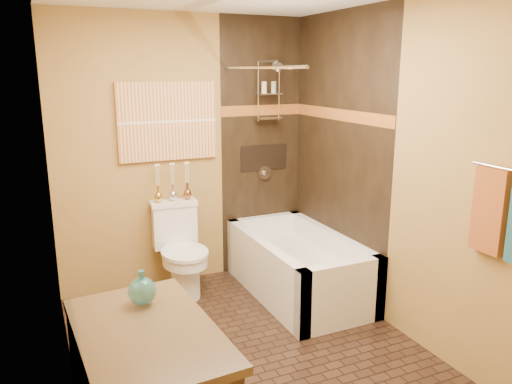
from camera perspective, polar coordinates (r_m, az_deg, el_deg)
floor at (r=3.81m, az=-0.55°, el=-17.96°), size 3.00×3.00×0.00m
wall_left at (r=3.06m, az=-21.65°, el=-1.46°), size 0.02×3.00×2.50m
wall_right at (r=3.95m, az=15.54°, el=2.31°), size 0.02×3.00×2.50m
wall_back at (r=4.71m, az=-8.03°, el=4.46°), size 2.40×0.02×2.50m
wall_front at (r=2.10m, az=16.38°, el=-7.80°), size 2.40×0.02×2.50m
alcove_tile_back at (r=4.97m, az=0.63°, el=5.08°), size 0.85×0.01×2.50m
alcove_tile_right at (r=4.53m, az=9.36°, el=4.06°), size 0.01×1.50×2.50m
mosaic_band_back at (r=4.92m, az=0.69°, el=9.33°), size 0.85×0.01×0.10m
mosaic_band_right at (r=4.48m, az=9.44°, el=8.72°), size 0.01×1.50×0.10m
alcove_niche at (r=4.99m, az=0.92°, el=3.96°), size 0.50×0.01×0.25m
shower_fixtures at (r=4.83m, az=1.48°, el=9.80°), size 0.24×0.33×1.16m
curtain_rod at (r=4.08m, az=0.27°, el=14.04°), size 0.03×1.55×0.03m
towel_bar at (r=3.16m, az=27.26°, el=2.19°), size 0.02×0.55×0.02m
towel_rust at (r=3.31m, az=25.11°, el=-1.95°), size 0.05×0.22×0.52m
sunset_painting at (r=4.60m, az=-10.06°, el=7.94°), size 0.90×0.04×0.70m
vanity_mirror at (r=2.13m, az=-20.51°, el=-0.73°), size 0.01×1.00×0.90m
bathtub at (r=4.62m, az=4.81°, el=-8.92°), size 0.80×1.50×0.55m
toilet at (r=4.60m, az=-8.60°, el=-6.50°), size 0.44×0.64×0.83m
teal_bottle at (r=2.59m, az=-12.90°, el=-10.60°), size 0.15×0.15×0.22m
bud_vases at (r=4.60m, az=-9.51°, el=1.23°), size 0.35×0.07×0.34m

